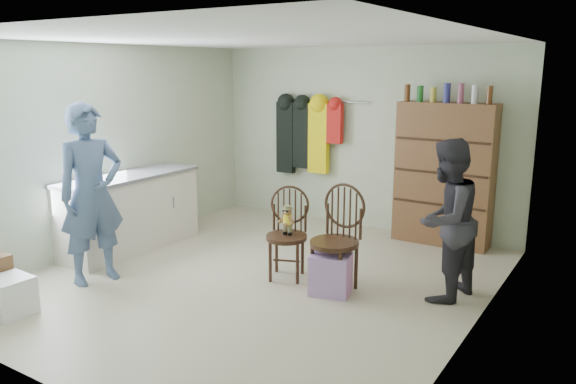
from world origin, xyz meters
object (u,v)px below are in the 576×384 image
Objects in this scene: counter at (130,212)px; chair_front at (288,228)px; dresser at (444,174)px; chair_far at (338,234)px.

counter is 1.89× the size of chair_front.
chair_front is 2.33m from dresser.
chair_front is 0.91× the size of chair_far.
dresser is (1.03, 2.06, 0.36)m from chair_front.
chair_front is at bearing -179.96° from chair_far.
dresser is at bearing 35.69° from counter.
counter is at bearing 165.12° from chair_front.
counter is 3.96m from dresser.
dresser reaches higher than chair_far.
counter is at bearing -144.31° from dresser.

